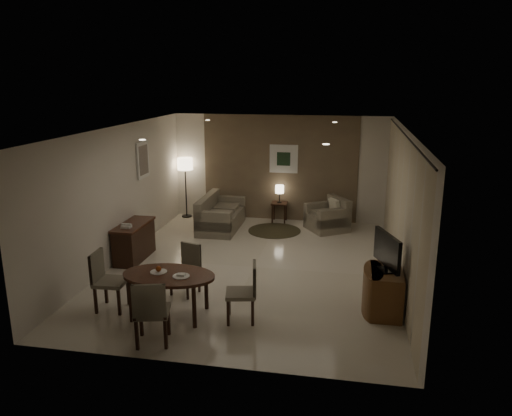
% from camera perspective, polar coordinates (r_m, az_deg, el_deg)
% --- Properties ---
extents(room_shell, '(5.50, 7.00, 2.70)m').
position_cam_1_polar(room_shell, '(9.83, 0.22, 1.42)').
color(room_shell, beige).
rests_on(room_shell, ground).
extents(taupe_accent, '(3.96, 0.03, 2.70)m').
position_cam_1_polar(taupe_accent, '(12.82, 2.74, 4.56)').
color(taupe_accent, '#736047').
rests_on(taupe_accent, wall_back).
extents(curtain_wall, '(0.08, 6.70, 2.58)m').
position_cam_1_polar(curtain_wall, '(9.35, 16.13, -0.08)').
color(curtain_wall, beige).
rests_on(curtain_wall, wall_right).
extents(curtain_rod, '(0.03, 6.80, 0.03)m').
position_cam_1_polar(curtain_rod, '(9.11, 16.73, 7.97)').
color(curtain_rod, black).
rests_on(curtain_rod, wall_right).
extents(art_back_frame, '(0.72, 0.03, 0.72)m').
position_cam_1_polar(art_back_frame, '(12.74, 3.18, 5.63)').
color(art_back_frame, silver).
rests_on(art_back_frame, wall_back).
extents(art_back_canvas, '(0.34, 0.01, 0.34)m').
position_cam_1_polar(art_back_canvas, '(12.72, 3.17, 5.62)').
color(art_back_canvas, black).
rests_on(art_back_canvas, wall_back).
extents(art_left_frame, '(0.03, 0.60, 0.80)m').
position_cam_1_polar(art_left_frame, '(11.28, -12.80, 5.38)').
color(art_left_frame, silver).
rests_on(art_left_frame, wall_left).
extents(art_left_canvas, '(0.01, 0.46, 0.64)m').
position_cam_1_polar(art_left_canvas, '(11.27, -12.73, 5.38)').
color(art_left_canvas, gray).
rests_on(art_left_canvas, wall_left).
extents(downlight_nl, '(0.10, 0.10, 0.01)m').
position_cam_1_polar(downlight_nl, '(7.92, -12.86, 7.61)').
color(downlight_nl, white).
rests_on(downlight_nl, ceiling).
extents(downlight_nr, '(0.10, 0.10, 0.01)m').
position_cam_1_polar(downlight_nr, '(7.28, 8.00, 7.22)').
color(downlight_nr, white).
rests_on(downlight_nr, ceiling).
extents(downlight_fl, '(0.10, 0.10, 0.01)m').
position_cam_1_polar(downlight_fl, '(11.29, -5.57, 9.96)').
color(downlight_fl, white).
rests_on(downlight_fl, ceiling).
extents(downlight_fr, '(0.10, 0.10, 0.01)m').
position_cam_1_polar(downlight_fr, '(10.85, 8.99, 9.65)').
color(downlight_fr, white).
rests_on(downlight_fr, ceiling).
extents(console_desk, '(0.48, 1.20, 0.75)m').
position_cam_1_polar(console_desk, '(10.47, -13.76, -3.73)').
color(console_desk, '#482317').
rests_on(console_desk, floor).
extents(telephone, '(0.20, 0.14, 0.09)m').
position_cam_1_polar(telephone, '(10.08, -14.60, -1.97)').
color(telephone, white).
rests_on(telephone, console_desk).
extents(tv_cabinet, '(0.48, 0.90, 0.70)m').
position_cam_1_polar(tv_cabinet, '(8.22, 14.59, -9.20)').
color(tv_cabinet, brown).
rests_on(tv_cabinet, floor).
extents(flat_tv, '(0.36, 0.85, 0.60)m').
position_cam_1_polar(flat_tv, '(7.97, 14.75, -4.79)').
color(flat_tv, black).
rests_on(flat_tv, tv_cabinet).
extents(dining_table, '(1.46, 0.91, 0.68)m').
position_cam_1_polar(dining_table, '(7.98, -9.85, -9.75)').
color(dining_table, '#482317').
rests_on(dining_table, floor).
extents(chair_near, '(0.57, 0.57, 0.97)m').
position_cam_1_polar(chair_near, '(7.20, -11.79, -11.40)').
color(chair_near, gray).
rests_on(chair_near, floor).
extents(chair_far, '(0.52, 0.52, 0.86)m').
position_cam_1_polar(chair_far, '(8.65, -8.15, -7.06)').
color(chair_far, gray).
rests_on(chair_far, floor).
extents(chair_left, '(0.49, 0.49, 0.96)m').
position_cam_1_polar(chair_left, '(8.33, -16.23, -8.03)').
color(chair_left, gray).
rests_on(chair_left, floor).
extents(chair_right, '(0.52, 0.52, 0.91)m').
position_cam_1_polar(chair_right, '(7.66, -1.78, -9.63)').
color(chair_right, gray).
rests_on(chair_right, floor).
extents(plate_a, '(0.26, 0.26, 0.02)m').
position_cam_1_polar(plate_a, '(7.95, -11.07, -7.18)').
color(plate_a, white).
rests_on(plate_a, dining_table).
extents(plate_b, '(0.26, 0.26, 0.02)m').
position_cam_1_polar(plate_b, '(7.73, -8.55, -7.71)').
color(plate_b, white).
rests_on(plate_b, dining_table).
extents(fruit_apple, '(0.09, 0.09, 0.09)m').
position_cam_1_polar(fruit_apple, '(7.93, -11.09, -6.82)').
color(fruit_apple, '#9B3E11').
rests_on(fruit_apple, plate_a).
extents(napkin, '(0.12, 0.08, 0.03)m').
position_cam_1_polar(napkin, '(7.72, -8.56, -7.55)').
color(napkin, white).
rests_on(napkin, plate_b).
extents(round_rug, '(1.27, 1.27, 0.01)m').
position_cam_1_polar(round_rug, '(12.11, 2.12, -2.59)').
color(round_rug, '#3F3A23').
rests_on(round_rug, floor).
extents(sofa, '(1.73, 0.87, 0.81)m').
position_cam_1_polar(sofa, '(12.21, -4.03, -0.53)').
color(sofa, gray).
rests_on(sofa, floor).
extents(armchair, '(1.18, 1.19, 0.78)m').
position_cam_1_polar(armchair, '(12.19, 8.13, -0.73)').
color(armchair, gray).
rests_on(armchair, floor).
extents(side_table, '(0.40, 0.40, 0.50)m').
position_cam_1_polar(side_table, '(12.83, 2.68, -0.46)').
color(side_table, black).
rests_on(side_table, floor).
extents(table_lamp, '(0.22, 0.22, 0.50)m').
position_cam_1_polar(table_lamp, '(12.70, 2.71, 1.72)').
color(table_lamp, '#FFEAC1').
rests_on(table_lamp, side_table).
extents(floor_lamp, '(0.40, 0.40, 1.58)m').
position_cam_1_polar(floor_lamp, '(13.26, -8.03, 2.31)').
color(floor_lamp, '#FFE5B7').
rests_on(floor_lamp, floor).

